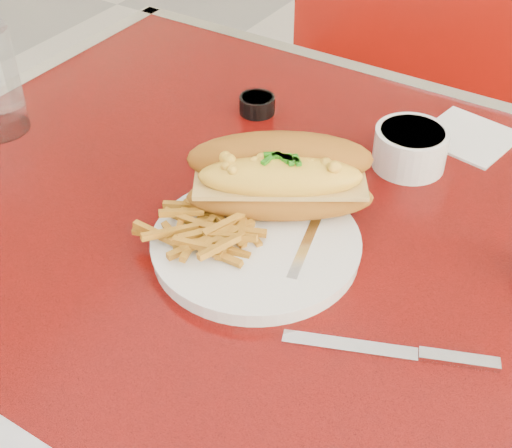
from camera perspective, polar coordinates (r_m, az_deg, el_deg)
The scene contains 10 objects.
diner_table at distance 0.95m, azimuth 5.68°, elevation -8.41°, with size 1.23×0.83×0.77m.
booth_bench_far at distance 1.75m, azimuth 17.47°, elevation 1.54°, with size 1.20×0.51×0.90m.
dinner_plate at distance 0.81m, azimuth 0.00°, elevation -1.66°, with size 0.28×0.28×0.02m.
mac_hoagie at distance 0.83m, azimuth 1.94°, elevation 3.75°, with size 0.24×0.21×0.10m.
fries_pile at distance 0.81m, azimuth -4.17°, elevation -0.21°, with size 0.10×0.09×0.03m, color orange, non-canonical shape.
fork at distance 0.82m, azimuth 4.53°, elevation -0.45°, with size 0.06×0.17×0.00m.
gravy_ramekin at distance 0.96m, azimuth 12.24°, elevation 6.04°, with size 0.10×0.10×0.05m.
sauce_cup_left at distance 1.06m, azimuth 0.08°, elevation 9.60°, with size 0.06×0.06×0.03m.
knife at distance 0.72m, azimuth 12.07°, elevation -10.06°, with size 0.20×0.09×0.01m.
paper_napkin at distance 1.05m, azimuth 16.61°, elevation 6.74°, with size 0.12×0.12×0.00m, color white.
Camera 1 is at (0.26, -0.59, 1.31)m, focal length 50.00 mm.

